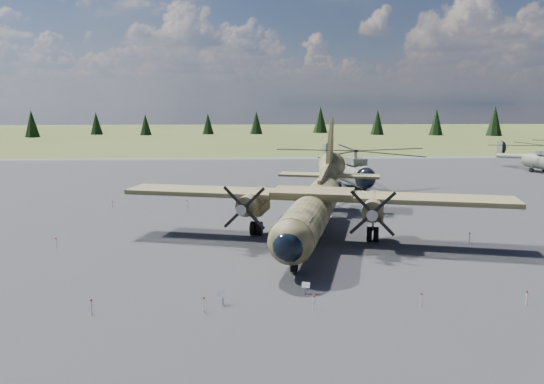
{
  "coord_description": "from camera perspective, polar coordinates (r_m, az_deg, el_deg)",
  "views": [
    {
      "loc": [
        -1.73,
        -40.98,
        11.18
      ],
      "look_at": [
        0.51,
        2.0,
        3.99
      ],
      "focal_mm": 35.0,
      "sensor_mm": 36.0,
      "label": 1
    }
  ],
  "objects": [
    {
      "name": "apron",
      "position": [
        52.22,
        -1.02,
        -2.89
      ],
      "size": [
        120.0,
        120.0,
        0.04
      ],
      "primitive_type": "cube",
      "color": "#5C5C61",
      "rests_on": "ground"
    },
    {
      "name": "treeline",
      "position": [
        36.04,
        -3.24,
        -0.9
      ],
      "size": [
        341.39,
        337.14,
        10.94
      ],
      "color": "black",
      "rests_on": "ground"
    },
    {
      "name": "ground",
      "position": [
        42.51,
        -0.55,
        -5.77
      ],
      "size": [
        500.0,
        500.0,
        0.0
      ],
      "primitive_type": "plane",
      "color": "#505324",
      "rests_on": "ground"
    },
    {
      "name": "barrier_fence",
      "position": [
        42.29,
        -1.18,
        -5.14
      ],
      "size": [
        33.12,
        29.62,
        0.85
      ],
      "color": "silver",
      "rests_on": "ground"
    },
    {
      "name": "helicopter_near",
      "position": [
        70.16,
        8.79,
        3.3
      ],
      "size": [
        24.01,
        26.12,
        5.31
      ],
      "rotation": [
        0.0,
        0.0,
        0.16
      ],
      "color": "slate",
      "rests_on": "ground"
    },
    {
      "name": "info_placard_left",
      "position": [
        30.41,
        -5.29,
        -11.1
      ],
      "size": [
        0.49,
        0.21,
        0.76
      ],
      "rotation": [
        0.0,
        0.0,
        0.0
      ],
      "color": "gray",
      "rests_on": "ground"
    },
    {
      "name": "helicopter_mid",
      "position": [
        96.99,
        27.24,
        3.75
      ],
      "size": [
        21.69,
        22.97,
        4.61
      ],
      "rotation": [
        0.0,
        0.0,
        0.22
      ],
      "color": "slate",
      "rests_on": "ground"
    },
    {
      "name": "info_placard_right",
      "position": [
        31.93,
        3.66,
        -10.08
      ],
      "size": [
        0.52,
        0.34,
        0.75
      ],
      "rotation": [
        0.0,
        0.0,
        -0.32
      ],
      "color": "gray",
      "rests_on": "ground"
    },
    {
      "name": "transport_plane",
      "position": [
        44.85,
        4.6,
        -1.04
      ],
      "size": [
        31.6,
        28.26,
        10.5
      ],
      "rotation": [
        0.0,
        0.0,
        -0.26
      ],
      "color": "#32371D",
      "rests_on": "ground"
    }
  ]
}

